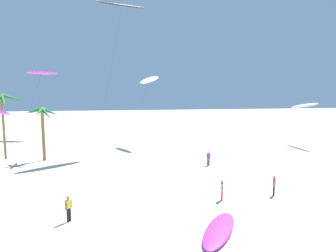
% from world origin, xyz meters
% --- Properties ---
extents(palm_tree_0, '(5.08, 4.97, 8.38)m').
position_xyz_m(palm_tree_0, '(-17.84, 35.49, 7.13)').
color(palm_tree_0, olive).
rests_on(palm_tree_0, ground).
extents(palm_tree_3, '(4.05, 4.25, 6.77)m').
position_xyz_m(palm_tree_3, '(-12.77, 33.71, 5.60)').
color(palm_tree_3, olive).
rests_on(palm_tree_3, ground).
extents(flying_kite_1, '(6.86, 5.25, 12.96)m').
position_xyz_m(flying_kite_1, '(-17.44, 54.33, 12.49)').
color(flying_kite_1, purple).
rests_on(flying_kite_1, ground).
extents(flying_kite_2, '(3.59, 12.52, 7.28)m').
position_xyz_m(flying_kite_2, '(26.41, 36.47, 6.50)').
color(flying_kite_2, white).
rests_on(flying_kite_2, ground).
extents(flying_kite_4, '(5.10, 6.19, 11.50)m').
position_xyz_m(flying_kite_4, '(1.66, 41.97, 10.65)').
color(flying_kite_4, white).
rests_on(flying_kite_4, ground).
extents(flying_kite_5, '(7.76, 5.87, 21.58)m').
position_xyz_m(flying_kite_5, '(-2.61, 37.58, 20.66)').
color(flying_kite_5, black).
rests_on(flying_kite_5, ground).
extents(grounded_kite_1, '(4.09, 4.84, 0.31)m').
position_xyz_m(grounded_kite_1, '(1.82, 12.55, 0.16)').
color(grounded_kite_1, purple).
rests_on(grounded_kite_1, ground).
extents(person_foreground_walker, '(0.35, 0.42, 1.64)m').
position_xyz_m(person_foreground_walker, '(8.46, 17.17, 0.90)').
color(person_foreground_walker, black).
rests_on(person_foreground_walker, ground).
extents(person_near_right, '(0.51, 0.21, 1.71)m').
position_xyz_m(person_near_right, '(6.55, 27.11, 0.94)').
color(person_near_right, black).
rests_on(person_near_right, ground).
extents(person_mid_field, '(0.31, 0.46, 1.68)m').
position_xyz_m(person_mid_field, '(3.92, 17.08, 0.92)').
color(person_mid_field, red).
rests_on(person_mid_field, ground).
extents(person_far_watcher, '(0.39, 0.38, 1.72)m').
position_xyz_m(person_far_watcher, '(-7.14, 15.78, 0.94)').
color(person_far_watcher, black).
rests_on(person_far_watcher, ground).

